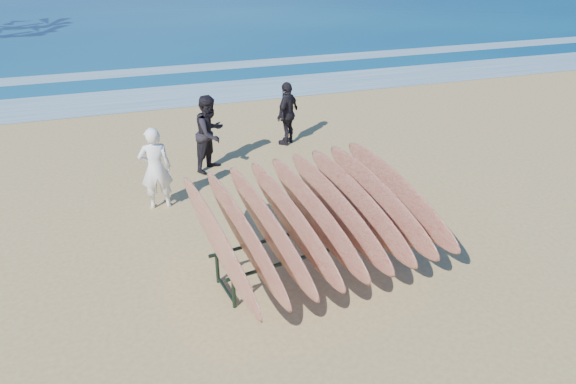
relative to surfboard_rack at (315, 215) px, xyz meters
name	(u,v)px	position (x,y,z in m)	size (l,w,h in m)	color
ground	(303,267)	(-0.16, 0.03, -0.95)	(120.00, 120.00, 0.00)	tan
foam_near	(201,94)	(-0.16, 10.03, -0.94)	(160.00, 160.00, 0.00)	white
foam_far	(186,69)	(-0.16, 13.53, -0.94)	(160.00, 160.00, 0.00)	white
surfboard_rack	(315,215)	(0.00, 0.00, 0.00)	(3.64, 3.54, 1.56)	black
person_white	(156,168)	(-2.12, 2.76, -0.14)	(0.59, 0.38, 1.61)	white
person_dark_a	(210,133)	(-0.85, 4.17, -0.10)	(0.82, 0.64, 1.68)	black
person_dark_b	(288,113)	(1.20, 5.11, -0.17)	(0.91, 0.38, 1.55)	black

